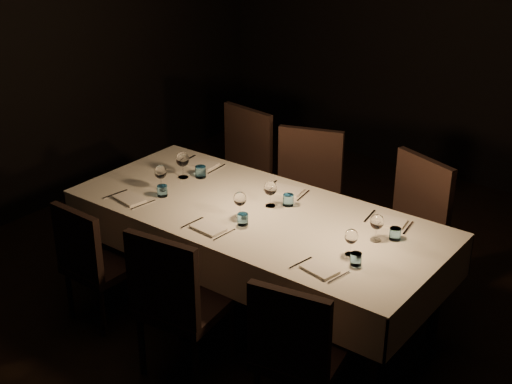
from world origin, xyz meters
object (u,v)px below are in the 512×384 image
Objects in this scene: chair_near_left at (92,258)px; chair_near_right at (296,349)px; chair_far_left at (237,169)px; chair_near_center at (176,298)px; chair_far_center at (305,193)px; dining_table at (256,221)px; chair_far_right at (406,227)px.

chair_near_right is at bearing -179.23° from chair_near_left.
chair_near_center is at bearing -54.55° from chair_far_left.
chair_far_left is (-1.68, 1.59, 0.06)m from chair_near_right.
chair_far_center is (0.69, -0.04, -0.01)m from chair_far_left.
chair_near_right is at bearing -42.10° from dining_table.
chair_far_center is 0.99× the size of chair_far_right.
chair_far_right reaches higher than dining_table.
chair_far_right is (0.86, -0.05, 0.01)m from chair_far_center.
chair_far_right is (0.68, 1.57, 0.03)m from chair_near_center.
chair_near_left is 0.84× the size of chair_far_center.
dining_table is 2.90× the size of chair_near_left.
dining_table is 1.05m from chair_far_right.
chair_near_center is 0.80m from chair_near_right.
dining_table is 2.39× the size of chair_far_left.
chair_far_right reaches higher than chair_near_left.
dining_table is 1.10m from chair_near_left.
chair_far_left is at bearing 158.00° from chair_far_center.
chair_near_left is at bearing -80.46° from chair_far_left.
chair_near_center is 1.63m from chair_far_center.
chair_far_center is (-0.98, 1.56, 0.05)m from chair_near_right.
chair_far_right is (0.73, 0.74, -0.12)m from dining_table.
chair_far_center is at bearing -68.51° from chair_near_right.
chair_near_right reaches higher than chair_near_left.
chair_far_right is (-0.13, 1.51, 0.05)m from chair_near_right.
chair_far_right is (1.50, 1.50, 0.08)m from chair_near_left.
dining_table is at bearing -52.87° from chair_near_right.
chair_near_right is at bearing -35.98° from chair_far_left.
chair_near_left is 0.82m from chair_near_center.
chair_near_right is 0.89× the size of chair_far_right.
chair_far_center reaches higher than dining_table.
chair_near_left reaches higher than dining_table.
chair_far_left is 0.69m from chair_far_center.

